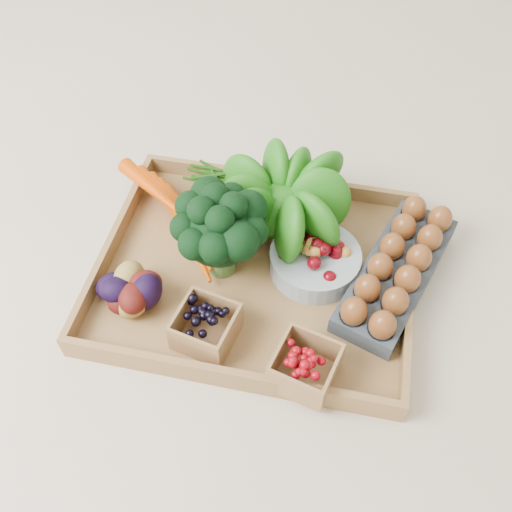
% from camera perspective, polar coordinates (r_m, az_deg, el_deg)
% --- Properties ---
extents(ground, '(4.00, 4.00, 0.00)m').
position_cam_1_polar(ground, '(1.04, 0.00, -2.06)').
color(ground, beige).
rests_on(ground, ground).
extents(tray, '(0.55, 0.45, 0.01)m').
position_cam_1_polar(tray, '(1.03, 0.00, -1.81)').
color(tray, olive).
rests_on(tray, ground).
extents(carrots, '(0.22, 0.16, 0.05)m').
position_cam_1_polar(carrots, '(1.08, -7.42, 3.63)').
color(carrots, '#CE4100').
rests_on(carrots, tray).
extents(lettuce, '(0.17, 0.17, 0.17)m').
position_cam_1_polar(lettuce, '(1.03, 2.85, 6.02)').
color(lettuce, '#125A0E').
rests_on(lettuce, tray).
extents(broccoli, '(0.17, 0.17, 0.13)m').
position_cam_1_polar(broccoli, '(0.98, -3.60, 1.15)').
color(broccoli, black).
rests_on(broccoli, tray).
extents(cherry_bowl, '(0.16, 0.16, 0.04)m').
position_cam_1_polar(cherry_bowl, '(1.02, 5.90, -0.51)').
color(cherry_bowl, '#8C9EA5').
rests_on(cherry_bowl, tray).
extents(egg_carton, '(0.21, 0.33, 0.04)m').
position_cam_1_polar(egg_carton, '(1.03, 13.82, -1.72)').
color(egg_carton, '#353C43').
rests_on(egg_carton, tray).
extents(potatoes, '(0.15, 0.15, 0.09)m').
position_cam_1_polar(potatoes, '(0.98, -12.45, -2.95)').
color(potatoes, '#3B0C09').
rests_on(potatoes, tray).
extents(punnet_blackberry, '(0.11, 0.11, 0.06)m').
position_cam_1_polar(punnet_blackberry, '(0.93, -5.03, -7.04)').
color(punnet_blackberry, black).
rests_on(punnet_blackberry, tray).
extents(punnet_raspberry, '(0.11, 0.11, 0.06)m').
position_cam_1_polar(punnet_raspberry, '(0.89, 4.94, -10.94)').
color(punnet_raspberry, maroon).
rests_on(punnet_raspberry, tray).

